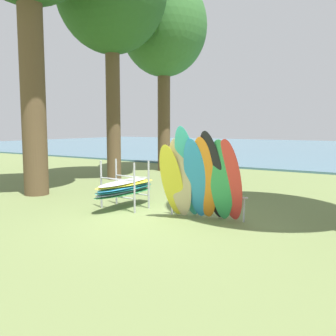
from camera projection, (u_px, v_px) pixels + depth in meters
name	position (u px, v px, depth m)	size (l,w,h in m)	color
ground_plane	(163.00, 221.00, 8.68)	(80.00, 80.00, 0.00)	olive
tree_far_left_back	(164.00, 28.00, 17.51)	(3.98, 3.98, 8.99)	brown
leaning_board_pile	(200.00, 179.00, 8.54)	(1.95, 1.15, 2.16)	yellow
board_storage_rack	(125.00, 187.00, 9.92)	(1.15, 2.13, 1.25)	#9EA0A5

